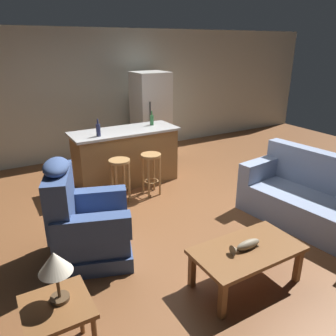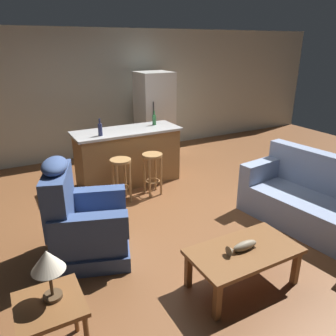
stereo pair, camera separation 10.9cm
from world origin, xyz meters
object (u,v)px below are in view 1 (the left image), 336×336
fish_figurine (246,246)px  bar_stool_left (120,173)px  coffee_table (247,253)px  refrigerator (151,115)px  kitchen_island (126,157)px  bottle_short_amber (152,120)px  couch (316,201)px  bar_stool_right (151,166)px  recliner_near_lamp (84,224)px  table_lamp (55,265)px  bottle_tall_green (98,130)px  end_table (58,316)px

fish_figurine → bar_stool_left: size_ratio=0.50×
coffee_table → refrigerator: size_ratio=0.62×
kitchen_island → bottle_short_amber: bottle_short_amber is taller
coffee_table → kitchen_island: size_ratio=0.61×
couch → bar_stool_right: size_ratio=2.93×
coffee_table → bar_stool_right: size_ratio=1.62×
kitchen_island → coffee_table: bearing=-89.9°
coffee_table → recliner_near_lamp: (-1.26, 1.26, 0.06)m
fish_figurine → refrigerator: size_ratio=0.19×
coffee_table → table_lamp: 1.85m
recliner_near_lamp → bar_stool_left: size_ratio=1.76×
coffee_table → bar_stool_left: bearing=98.9°
kitchen_island → bottle_tall_green: 0.78m
bottle_tall_green → bar_stool_right: bearing=-35.4°
recliner_near_lamp → bar_stool_left: 1.43m
bottle_tall_green → end_table: bearing=-114.8°
fish_figurine → refrigerator: refrigerator is taller
end_table → bottle_short_amber: size_ratio=2.26×
coffee_table → couch: (1.62, 0.43, -0.02)m
bottle_tall_green → kitchen_island: bearing=17.4°
couch → table_lamp: bearing=-0.9°
refrigerator → bottle_short_amber: refrigerator is taller
bar_stool_left → bar_stool_right: (0.53, 0.00, 0.00)m
bar_stool_right → refrigerator: refrigerator is taller
bottle_short_amber → bar_stool_right: bearing=-118.8°
coffee_table → bottle_tall_green: 2.98m
table_lamp → bar_stool_left: size_ratio=0.60×
recliner_near_lamp → refrigerator: size_ratio=0.68×
couch → bottle_tall_green: (-2.13, 2.42, 0.71)m
bottle_tall_green → bottle_short_amber: bearing=13.0°
couch → kitchen_island: kitchen_island is taller
bar_stool_left → refrigerator: refrigerator is taller
kitchen_island → refrigerator: size_ratio=1.02×
refrigerator → couch: bearing=-82.2°
bar_stool_left → end_table: bearing=-121.5°
table_lamp → bar_stool_right: size_ratio=0.60×
bar_stool_right → refrigerator: bearing=62.6°
recliner_near_lamp → end_table: recliner_near_lamp is taller
couch → bottle_short_amber: (-1.07, 2.67, 0.70)m
bar_stool_left → refrigerator: bearing=51.1°
bar_stool_right → coffee_table: bearing=-93.8°
bar_stool_left → bottle_short_amber: (0.93, 0.72, 0.57)m
recliner_near_lamp → bar_stool_left: bearing=70.2°
bar_stool_right → bottle_short_amber: (0.40, 0.72, 0.57)m
recliner_near_lamp → bottle_tall_green: bearing=83.3°
bar_stool_left → bottle_tall_green: bottle_tall_green is taller
fish_figurine → end_table: bearing=179.3°
recliner_near_lamp → kitchen_island: 2.16m
fish_figurine → bottle_short_amber: (0.59, 3.10, 0.58)m
table_lamp → couch: bearing=6.3°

